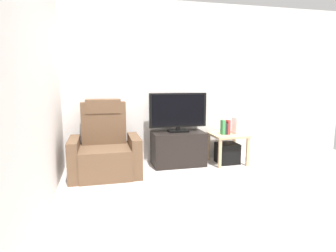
% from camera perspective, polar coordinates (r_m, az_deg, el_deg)
% --- Properties ---
extents(ground_plane, '(6.40, 6.40, 0.00)m').
position_cam_1_polar(ground_plane, '(3.90, 6.62, -11.17)').
color(ground_plane, '#BCB2AD').
extents(wall_back, '(6.40, 0.06, 2.60)m').
position_cam_1_polar(wall_back, '(4.73, 2.13, 8.54)').
color(wall_back, silver).
rests_on(wall_back, ground).
extents(wall_side, '(0.06, 4.48, 2.60)m').
position_cam_1_polar(wall_side, '(3.48, -23.71, 7.54)').
color(wall_side, silver).
rests_on(wall_side, ground).
extents(tv_stand, '(0.83, 0.47, 0.54)m').
position_cam_1_polar(tv_stand, '(4.55, 2.07, -4.56)').
color(tv_stand, black).
rests_on(tv_stand, ground).
extents(television, '(0.93, 0.20, 0.62)m').
position_cam_1_polar(television, '(4.47, 2.05, 2.94)').
color(television, black).
rests_on(television, tv_stand).
extents(recliner_armchair, '(0.98, 0.78, 1.08)m').
position_cam_1_polar(recliner_armchair, '(4.18, -12.64, -4.62)').
color(recliner_armchair, brown).
rests_on(recliner_armchair, ground).
extents(side_table, '(0.54, 0.54, 0.49)m').
position_cam_1_polar(side_table, '(4.73, 11.96, -2.51)').
color(side_table, tan).
rests_on(side_table, ground).
extents(subwoofer_box, '(0.33, 0.33, 0.33)m').
position_cam_1_polar(subwoofer_box, '(4.79, 11.86, -5.38)').
color(subwoofer_box, black).
rests_on(subwoofer_box, ground).
extents(book_leftmost, '(0.05, 0.10, 0.24)m').
position_cam_1_polar(book_leftmost, '(4.64, 11.03, -0.24)').
color(book_leftmost, '#388C4C').
rests_on(book_leftmost, side_table).
extents(book_middle, '(0.04, 0.11, 0.18)m').
position_cam_1_polar(book_middle, '(4.66, 11.59, -0.56)').
color(book_middle, '#262626').
rests_on(book_middle, side_table).
extents(book_rightmost, '(0.04, 0.10, 0.23)m').
position_cam_1_polar(book_rightmost, '(4.68, 12.05, -0.22)').
color(book_rightmost, red).
rests_on(book_rightmost, side_table).
extents(game_console, '(0.07, 0.20, 0.27)m').
position_cam_1_polar(game_console, '(4.77, 13.57, 0.13)').
color(game_console, white).
rests_on(game_console, side_table).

